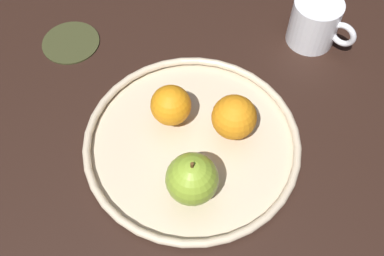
{
  "coord_description": "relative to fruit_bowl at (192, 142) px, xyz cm",
  "views": [
    {
      "loc": [
        21.38,
        -27.09,
        59.12
      ],
      "look_at": [
        0.0,
        0.0,
        4.8
      ],
      "focal_mm": 42.02,
      "sensor_mm": 36.0,
      "label": 1
    }
  ],
  "objects": [
    {
      "name": "ambient_coaster",
      "position": [
        -29.83,
        3.12,
        -0.62
      ],
      "size": [
        10.12,
        10.12,
        0.6
      ],
      "primitive_type": "cylinder",
      "color": "#373A1E",
      "rests_on": "ground_plane"
    },
    {
      "name": "ambient_mug",
      "position": [
        3.03,
        30.1,
        3.25
      ],
      "size": [
        11.86,
        8.34,
        8.31
      ],
      "color": "white",
      "rests_on": "ground_plane"
    },
    {
      "name": "ground_plane",
      "position": [
        0.0,
        0.0,
        -2.92
      ],
      "size": [
        155.75,
        155.75,
        4.0
      ],
      "primitive_type": "cube",
      "color": "black"
    },
    {
      "name": "orange_back_right",
      "position": [
        -4.91,
        1.17,
        3.95
      ],
      "size": [
        6.13,
        6.13,
        6.13
      ],
      "primitive_type": "sphere",
      "color": "orange",
      "rests_on": "fruit_bowl"
    },
    {
      "name": "orange_front_left",
      "position": [
        3.77,
        5.08,
        4.21
      ],
      "size": [
        6.65,
        6.65,
        6.65
      ],
      "primitive_type": "sphere",
      "color": "orange",
      "rests_on": "fruit_bowl"
    },
    {
      "name": "fruit_bowl",
      "position": [
        0.0,
        0.0,
        0.0
      ],
      "size": [
        32.74,
        32.74,
        1.8
      ],
      "color": "beige",
      "rests_on": "ground_plane"
    },
    {
      "name": "apple",
      "position": [
        5.21,
        -6.58,
        4.47
      ],
      "size": [
        7.18,
        7.18,
        7.98
      ],
      "color": "#8CAF31",
      "rests_on": "fruit_bowl"
    }
  ]
}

